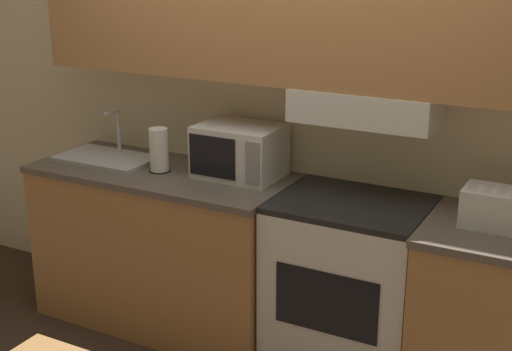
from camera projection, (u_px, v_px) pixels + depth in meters
The scene contains 9 objects.
ground_plane at pixel (294, 322), 4.16m from camera, with size 16.00×16.00×0.00m, color #3D2D23.
wall_back at pixel (296, 72), 3.65m from camera, with size 5.20×0.38×2.55m.
lower_counter_main at pixel (165, 247), 4.06m from camera, with size 1.47×0.65×0.92m.
lower_counter_right_stub at pixel (485, 321), 3.26m from camera, with size 0.60×0.65×0.92m.
stove_range at pixel (348, 287), 3.58m from camera, with size 0.73×0.60×0.92m.
microwave at pixel (240, 151), 3.78m from camera, with size 0.44×0.33×0.28m.
toaster at pixel (494, 208), 3.11m from camera, with size 0.28×0.20×0.17m.
sink_basin at pixel (106, 157), 4.09m from camera, with size 0.56×0.34×0.28m.
paper_towel_roll at pixel (159, 150), 3.86m from camera, with size 0.12×0.12×0.24m.
Camera 1 is at (1.55, -3.36, 2.10)m, focal length 50.00 mm.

